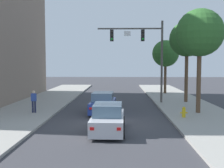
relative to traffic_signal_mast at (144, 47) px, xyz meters
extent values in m
plane|color=#38383D|center=(-2.93, -9.04, -5.31)|extent=(120.00, 120.00, 0.00)
cube|color=#99968E|center=(-9.43, -9.04, -5.24)|extent=(5.00, 60.00, 0.15)
cube|color=#99968E|center=(3.57, -9.04, -5.24)|extent=(5.00, 60.00, 0.15)
cylinder|color=#514C47|center=(1.67, 0.01, -1.41)|extent=(0.20, 0.20, 7.50)
cylinder|color=#514C47|center=(-1.29, 0.01, 1.64)|extent=(5.91, 0.14, 0.14)
cube|color=black|center=(-0.10, 0.01, 1.01)|extent=(0.32, 0.28, 1.05)
sphere|color=#2D2823|center=(-0.10, -0.14, 1.34)|extent=(0.18, 0.18, 0.18)
sphere|color=#2D2823|center=(-0.10, -0.14, 1.01)|extent=(0.18, 0.18, 0.18)
sphere|color=green|center=(-0.10, -0.14, 0.68)|extent=(0.18, 0.18, 0.18)
cube|color=black|center=(-2.94, 0.01, 1.01)|extent=(0.32, 0.28, 1.05)
sphere|color=#2D2823|center=(-2.94, -0.14, 1.34)|extent=(0.18, 0.18, 0.18)
sphere|color=#2D2823|center=(-2.94, -0.14, 1.01)|extent=(0.18, 0.18, 0.18)
sphere|color=green|center=(-2.94, -0.14, 0.68)|extent=(0.18, 0.18, 0.18)
cube|color=white|center=(-1.52, -0.01, 1.19)|extent=(0.60, 0.03, 0.44)
cube|color=navy|center=(-3.47, -4.88, -4.75)|extent=(1.90, 4.28, 0.80)
cube|color=slate|center=(-3.48, -5.03, -4.03)|extent=(1.59, 2.07, 0.64)
cylinder|color=black|center=(-4.22, -3.54, -4.99)|extent=(0.25, 0.65, 0.64)
cylinder|color=black|center=(-2.60, -3.62, -4.99)|extent=(0.25, 0.65, 0.64)
cylinder|color=black|center=(-4.34, -6.14, -4.99)|extent=(0.25, 0.65, 0.64)
cylinder|color=black|center=(-2.73, -6.22, -4.99)|extent=(0.25, 0.65, 0.64)
cube|color=red|center=(-4.21, -6.97, -4.63)|extent=(0.20, 0.05, 0.14)
cube|color=red|center=(-2.94, -7.03, -4.63)|extent=(0.20, 0.05, 0.14)
cube|color=#B7B7BC|center=(-2.86, -10.78, -4.75)|extent=(1.77, 4.23, 0.80)
cube|color=slate|center=(-2.86, -10.93, -4.03)|extent=(1.53, 2.02, 0.64)
cylinder|color=black|center=(-3.64, -9.46, -4.99)|extent=(0.23, 0.64, 0.64)
cylinder|color=black|center=(-2.03, -9.49, -4.99)|extent=(0.23, 0.64, 0.64)
cylinder|color=black|center=(-3.68, -12.07, -4.99)|extent=(0.23, 0.64, 0.64)
cylinder|color=black|center=(-2.07, -12.09, -4.99)|extent=(0.23, 0.64, 0.64)
cube|color=red|center=(-3.53, -12.89, -4.63)|extent=(0.20, 0.04, 0.14)
cube|color=red|center=(-2.25, -12.91, -4.63)|extent=(0.20, 0.04, 0.14)
cylinder|color=#232847|center=(-8.63, -5.65, -4.74)|extent=(0.14, 0.14, 0.85)
cylinder|color=#232847|center=(-8.45, -5.65, -4.74)|extent=(0.14, 0.14, 0.85)
cube|color=#2D4799|center=(-8.54, -5.65, -4.03)|extent=(0.36, 0.22, 0.56)
sphere|color=beige|center=(-8.54, -5.65, -3.63)|extent=(0.22, 0.22, 0.22)
cylinder|color=gold|center=(2.11, -7.17, -4.89)|extent=(0.24, 0.24, 0.55)
sphere|color=gold|center=(2.11, -7.17, -4.55)|extent=(0.22, 0.22, 0.22)
cylinder|color=gold|center=(1.93, -7.17, -4.86)|extent=(0.12, 0.09, 0.09)
cylinder|color=gold|center=(2.29, -7.17, -4.86)|extent=(0.12, 0.09, 0.09)
cylinder|color=brown|center=(3.58, -5.32, -2.89)|extent=(0.32, 0.32, 4.54)
sphere|color=#2D6028|center=(3.58, -5.32, 0.67)|extent=(3.45, 3.45, 3.45)
cylinder|color=brown|center=(4.05, 0.48, -2.84)|extent=(0.32, 0.32, 4.65)
sphere|color=#2D6028|center=(4.05, 0.48, 0.72)|extent=(3.29, 3.29, 3.29)
cylinder|color=brown|center=(3.30, 7.97, -3.36)|extent=(0.32, 0.32, 3.60)
sphere|color=#2D6028|center=(3.30, 7.97, -0.36)|extent=(3.20, 3.20, 3.20)
camera|label=1|loc=(-2.22, -25.87, -1.53)|focal=44.76mm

